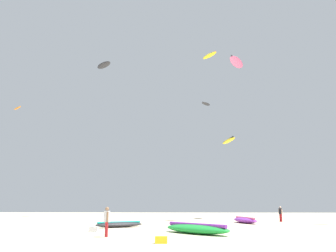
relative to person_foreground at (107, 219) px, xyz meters
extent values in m
cylinder|color=#B21E23|center=(-0.03, 0.09, -0.55)|extent=(0.15, 0.15, 0.80)
cylinder|color=#B21E23|center=(0.03, -0.09, -0.55)|extent=(0.15, 0.15, 0.80)
cylinder|color=silver|center=(0.00, 0.00, 0.15)|extent=(0.37, 0.37, 0.60)
cylinder|color=#936B4C|center=(-0.07, 0.20, 0.13)|extent=(0.11, 0.11, 0.55)
cylinder|color=#936B4C|center=(0.07, -0.20, 0.13)|extent=(0.11, 0.11, 0.55)
sphere|color=#936B4C|center=(0.00, 0.00, 0.57)|extent=(0.22, 0.22, 0.22)
cylinder|color=#B21E23|center=(14.13, 16.97, -0.57)|extent=(0.14, 0.14, 0.76)
cylinder|color=#B21E23|center=(14.04, 17.12, -0.57)|extent=(0.14, 0.14, 0.76)
cylinder|color=black|center=(14.09, 17.05, 0.10)|extent=(0.35, 0.35, 0.57)
cylinder|color=beige|center=(14.19, 16.87, 0.07)|extent=(0.10, 0.10, 0.52)
cylinder|color=beige|center=(13.99, 17.22, 0.07)|extent=(0.10, 0.10, 0.52)
sphere|color=beige|center=(14.09, 17.05, 0.49)|extent=(0.21, 0.21, 0.21)
ellipsoid|color=purple|center=(10.05, 14.52, -0.68)|extent=(2.33, 4.96, 0.51)
cylinder|color=#E5598C|center=(10.05, 14.52, -0.47)|extent=(1.13, 4.34, 0.21)
ellipsoid|color=#2D2D33|center=(-0.73, 7.85, -0.74)|extent=(3.81, 3.01, 0.39)
cylinder|color=#19B29E|center=(-0.73, 7.85, -0.56)|extent=(3.06, 2.09, 0.17)
ellipsoid|color=green|center=(5.05, 2.33, -0.66)|extent=(4.66, 4.90, 0.61)
cylinder|color=purple|center=(5.05, 2.33, -0.42)|extent=(3.44, 3.73, 0.23)
cube|color=yellow|center=(3.26, -3.07, -0.79)|extent=(0.56, 0.36, 0.32)
cube|color=white|center=(-1.65, 3.63, -0.79)|extent=(0.56, 0.36, 0.32)
ellipsoid|color=yellow|center=(7.00, 12.70, 15.35)|extent=(1.63, 2.02, 0.23)
cylinder|color=#E5598C|center=(7.00, 12.70, 15.44)|extent=(1.13, 1.61, 0.09)
ellipsoid|color=#2D2D33|center=(-7.98, 30.21, 21.84)|extent=(3.10, 3.00, 0.82)
ellipsoid|color=#2D2D33|center=(7.93, 34.02, 16.47)|extent=(1.81, 2.19, 0.42)
cylinder|color=#2D2D33|center=(7.93, 34.02, 16.57)|extent=(1.25, 1.72, 0.10)
ellipsoid|color=orange|center=(-17.46, 23.18, 13.11)|extent=(1.88, 1.89, 0.46)
ellipsoid|color=#E5598C|center=(10.83, 20.05, 17.64)|extent=(2.78, 3.96, 0.84)
cylinder|color=#2D2D33|center=(10.83, 20.05, 17.82)|extent=(1.77, 3.24, 0.17)
ellipsoid|color=yellow|center=(10.17, 25.17, 8.87)|extent=(1.94, 4.34, 0.75)
cylinder|color=#2D2D33|center=(10.17, 25.17, 9.05)|extent=(0.84, 3.83, 0.18)
camera|label=1|loc=(4.37, -19.97, 0.86)|focal=37.31mm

